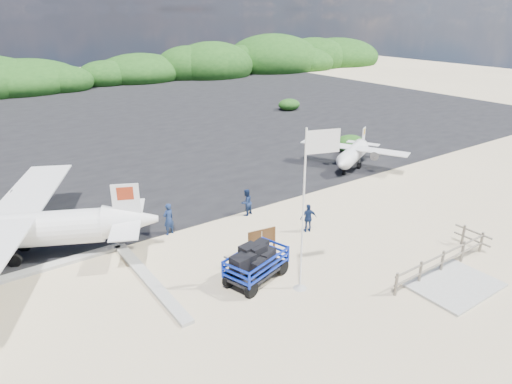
% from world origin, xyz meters
% --- Properties ---
extents(ground, '(160.00, 160.00, 0.00)m').
position_xyz_m(ground, '(0.00, 0.00, 0.00)').
color(ground, beige).
extents(asphalt_apron, '(90.00, 50.00, 0.04)m').
position_xyz_m(asphalt_apron, '(0.00, 30.00, 0.00)').
color(asphalt_apron, '#B2B2B2').
rests_on(asphalt_apron, ground).
extents(lagoon, '(9.00, 7.00, 0.40)m').
position_xyz_m(lagoon, '(-9.00, 1.50, 0.00)').
color(lagoon, '#B2B2B2').
rests_on(lagoon, ground).
extents(walkway_pad, '(3.50, 2.50, 0.10)m').
position_xyz_m(walkway_pad, '(5.50, -6.00, 0.00)').
color(walkway_pad, '#B2B2B2').
rests_on(walkway_pad, ground).
extents(vegetation_band, '(124.00, 8.00, 4.40)m').
position_xyz_m(vegetation_band, '(0.00, 55.00, 0.00)').
color(vegetation_band, '#B2B2B2').
rests_on(vegetation_band, ground).
extents(fence, '(6.40, 2.00, 1.10)m').
position_xyz_m(fence, '(6.00, -5.00, 0.00)').
color(fence, '#B2B2B2').
rests_on(fence, ground).
extents(baggage_cart, '(3.29, 2.45, 1.47)m').
position_xyz_m(baggage_cart, '(-0.82, -0.96, 0.00)').
color(baggage_cart, '#0B27B3').
rests_on(baggage_cart, ground).
extents(flagpole, '(1.43, 0.94, 6.60)m').
position_xyz_m(flagpole, '(0.27, -2.47, 0.00)').
color(flagpole, white).
rests_on(flagpole, ground).
extents(signboard, '(1.48, 0.35, 1.21)m').
position_xyz_m(signboard, '(0.70, 0.75, 0.00)').
color(signboard, brown).
rests_on(signboard, ground).
extents(crew_a, '(0.68, 0.53, 1.65)m').
position_xyz_m(crew_a, '(-1.96, 4.94, 0.83)').
color(crew_a, navy).
rests_on(crew_a, ground).
extents(crew_b, '(0.84, 0.73, 1.49)m').
position_xyz_m(crew_b, '(2.46, 4.62, 0.75)').
color(crew_b, navy).
rests_on(crew_b, ground).
extents(crew_c, '(0.94, 0.64, 1.48)m').
position_xyz_m(crew_c, '(3.88, 1.17, 0.74)').
color(crew_c, navy).
rests_on(crew_c, ground).
extents(aircraft_large, '(18.60, 18.60, 4.17)m').
position_xyz_m(aircraft_large, '(10.10, 21.74, 0.00)').
color(aircraft_large, '#B2B2B2').
rests_on(aircraft_large, ground).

